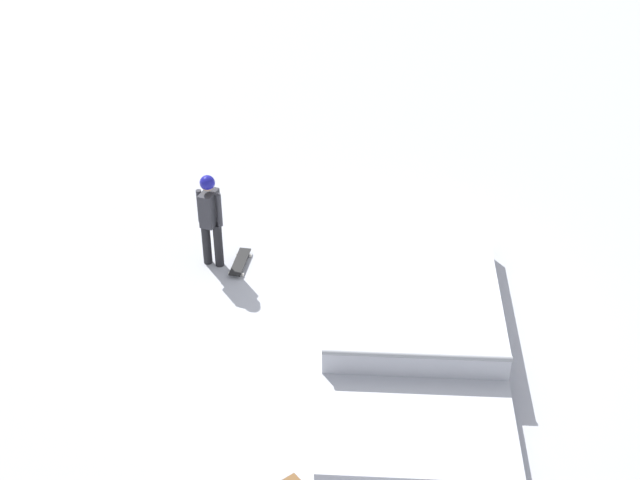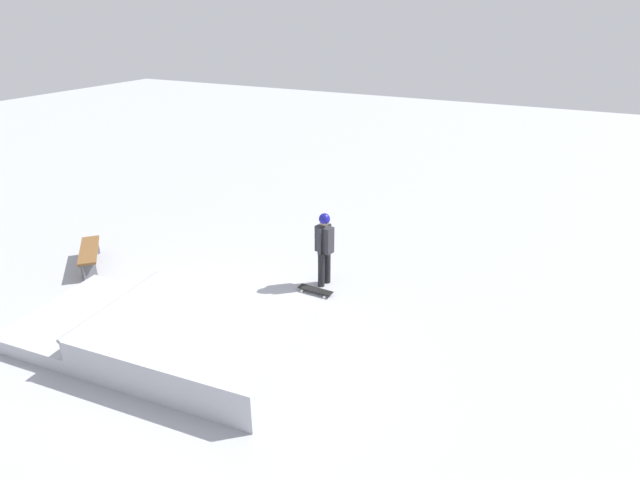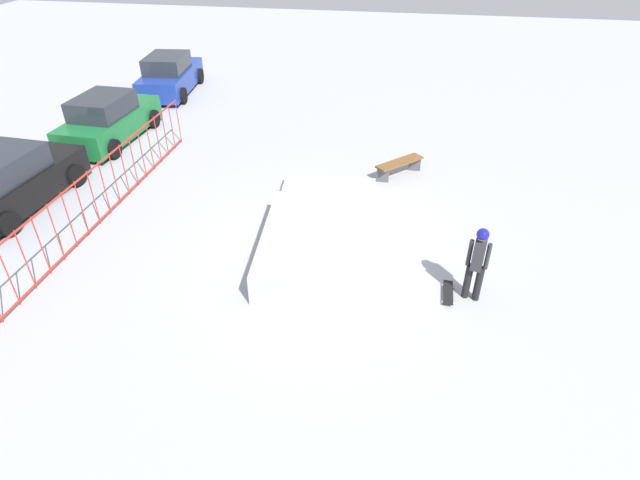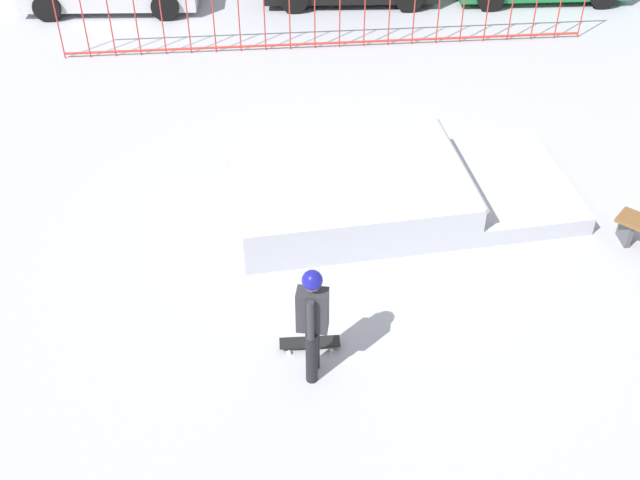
% 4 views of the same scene
% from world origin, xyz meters
% --- Properties ---
extents(ground_plane, '(60.00, 60.00, 0.00)m').
position_xyz_m(ground_plane, '(0.00, 0.00, 0.00)').
color(ground_plane, '#A8AAB2').
extents(skate_ramp, '(5.60, 3.05, 0.74)m').
position_xyz_m(skate_ramp, '(0.25, 0.23, 0.32)').
color(skate_ramp, '#B0B3BB').
rests_on(skate_ramp, ground).
extents(skater, '(0.42, 0.43, 1.73)m').
position_xyz_m(skater, '(-1.08, -3.20, 1.01)').
color(skater, black).
rests_on(skater, ground).
extents(skateboard, '(0.80, 0.28, 0.09)m').
position_xyz_m(skateboard, '(-1.08, -2.75, 0.08)').
color(skateboard, black).
rests_on(skateboard, ground).
extents(perimeter_fence, '(11.26, 0.06, 1.50)m').
position_xyz_m(perimeter_fence, '(-0.00, 6.04, 0.77)').
color(perimeter_fence, '#B22D23').
rests_on(perimeter_fence, ground).
extents(park_bench, '(1.42, 1.40, 0.48)m').
position_xyz_m(park_bench, '(4.35, -1.44, 0.36)').
color(park_bench, brown).
rests_on(park_bench, ground).
extents(parked_car_black, '(4.20, 2.13, 1.60)m').
position_xyz_m(parked_car_black, '(0.76, 8.71, 0.72)').
color(parked_car_black, black).
rests_on(parked_car_black, ground).
extents(parked_car_green, '(4.16, 2.04, 1.60)m').
position_xyz_m(parked_car_green, '(5.35, 8.44, 0.72)').
color(parked_car_green, '#196B33').
rests_on(parked_car_green, ground).
extents(parked_car_blue, '(4.27, 2.29, 1.60)m').
position_xyz_m(parked_car_blue, '(10.51, 8.49, 0.72)').
color(parked_car_blue, '#1E3899').
rests_on(parked_car_blue, ground).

